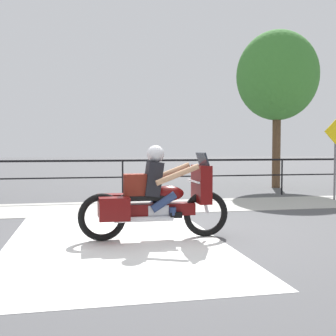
% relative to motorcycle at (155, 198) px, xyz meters
% --- Properties ---
extents(ground_plane, '(120.00, 120.00, 0.00)m').
position_rel_motorcycle_xyz_m(ground_plane, '(0.01, 0.34, -0.69)').
color(ground_plane, '#4C4C4F').
extents(sidewalk_band, '(44.00, 2.40, 0.01)m').
position_rel_motorcycle_xyz_m(sidewalk_band, '(0.01, 3.74, -0.68)').
color(sidewalk_band, '#A8A59E').
rests_on(sidewalk_band, ground).
extents(crosswalk_band, '(3.39, 6.00, 0.01)m').
position_rel_motorcycle_xyz_m(crosswalk_band, '(-0.67, 0.14, -0.68)').
color(crosswalk_band, silver).
rests_on(crosswalk_band, ground).
extents(fence_railing, '(36.00, 0.05, 1.16)m').
position_rel_motorcycle_xyz_m(fence_railing, '(0.01, 5.60, 0.23)').
color(fence_railing, black).
rests_on(fence_railing, ground).
extents(motorcycle, '(2.52, 0.76, 1.55)m').
position_rel_motorcycle_xyz_m(motorcycle, '(0.00, 0.00, 0.00)').
color(motorcycle, black).
rests_on(motorcycle, ground).
extents(street_sign, '(0.73, 0.06, 2.33)m').
position_rel_motorcycle_xyz_m(street_sign, '(5.93, 3.98, 0.78)').
color(street_sign, slate).
rests_on(street_sign, ground).
extents(tree_behind_sign, '(3.03, 3.03, 5.87)m').
position_rel_motorcycle_xyz_m(tree_behind_sign, '(6.02, 7.87, 3.49)').
color(tree_behind_sign, brown).
rests_on(tree_behind_sign, ground).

